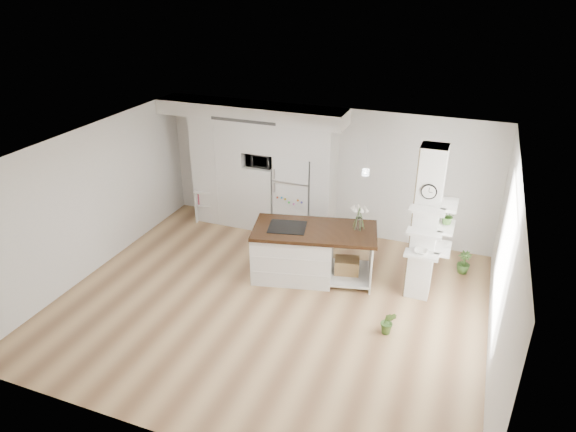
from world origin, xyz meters
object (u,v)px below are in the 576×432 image
(bookshelf, at_px, (212,207))
(refrigerator, at_px, (295,194))
(kitchen_island, at_px, (300,251))
(floor_plant_a, at_px, (388,322))

(bookshelf, bearing_deg, refrigerator, -11.15)
(kitchen_island, relative_size, bookshelf, 3.19)
(bookshelf, height_order, floor_plant_a, bookshelf)
(refrigerator, relative_size, floor_plant_a, 4.07)
(kitchen_island, bearing_deg, bookshelf, 137.67)
(kitchen_island, relative_size, floor_plant_a, 5.50)
(kitchen_island, height_order, bookshelf, kitchen_island)
(refrigerator, bearing_deg, floor_plant_a, -47.43)
(floor_plant_a, bearing_deg, kitchen_island, 149.01)
(refrigerator, height_order, floor_plant_a, refrigerator)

